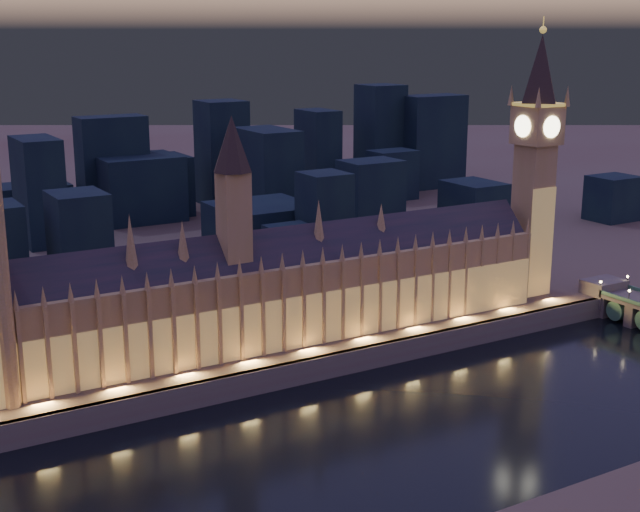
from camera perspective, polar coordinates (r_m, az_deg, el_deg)
ground_plane at (r=267.57m, az=5.16°, el=-10.58°), size 2000.00×2000.00×0.00m
north_bank at (r=738.27m, az=-19.11°, el=5.08°), size 2000.00×960.00×8.00m
embankment_wall at (r=297.45m, az=0.55°, el=-7.06°), size 2000.00×2.50×8.00m
palace_of_westminster at (r=305.26m, az=-2.15°, el=-2.07°), size 202.00×22.17×78.00m
elizabeth_tower at (r=362.76m, az=13.68°, el=7.02°), size 18.00×18.00×109.19m
city_backdrop at (r=484.24m, az=-9.18°, el=4.45°), size 473.87×215.63×82.70m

